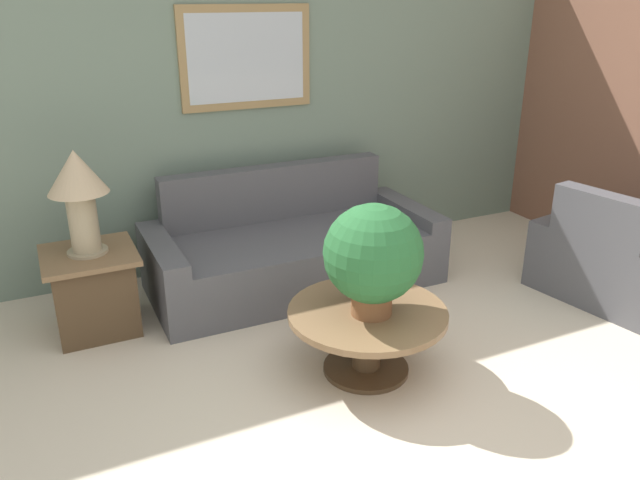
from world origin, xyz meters
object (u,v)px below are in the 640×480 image
armchair (621,261)px  coffee_table (367,327)px  side_table (94,290)px  table_lamp (78,186)px  couch_main (293,250)px  potted_plant_on_table (373,256)px

armchair → coffee_table: size_ratio=1.27×
side_table → table_lamp: bearing=0.0°
couch_main → side_table: couch_main is taller
side_table → armchair: bearing=-17.4°
couch_main → coffee_table: bearing=-94.0°
coffee_table → potted_plant_on_table: potted_plant_on_table is taller
armchair → coffee_table: armchair is taller
armchair → side_table: armchair is taller
side_table → table_lamp: size_ratio=0.87×
table_lamp → potted_plant_on_table: 1.92m
armchair → coffee_table: 2.26m
couch_main → table_lamp: bearing=-176.1°
couch_main → table_lamp: size_ratio=3.22×
side_table → coffee_table: bearing=-41.5°
coffee_table → side_table: 1.88m
potted_plant_on_table → couch_main: bearing=86.0°
side_table → potted_plant_on_table: 1.97m
table_lamp → potted_plant_on_table: size_ratio=1.04×
armchair → table_lamp: size_ratio=1.75×
side_table → potted_plant_on_table: bearing=-42.5°
couch_main → armchair: bearing=-30.1°
couch_main → potted_plant_on_table: 1.49m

